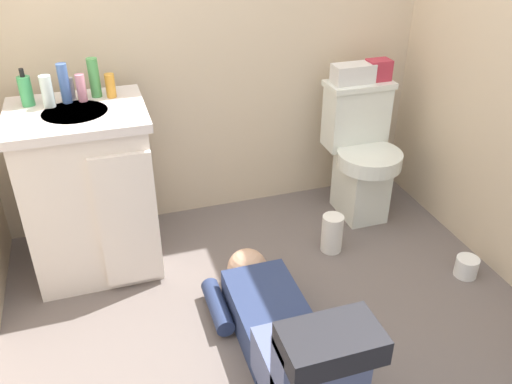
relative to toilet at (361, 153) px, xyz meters
name	(u,v)px	position (x,y,z in m)	size (l,w,h in m)	color
ground_plane	(277,328)	(-0.75, -0.75, -0.39)	(2.81, 3.08, 0.04)	#665B58
toilet	(361,153)	(0.00, 0.00, 0.00)	(0.36, 0.46, 0.75)	silver
vanity_cabinet	(90,190)	(-1.45, -0.06, 0.05)	(0.60, 0.53, 0.82)	silver
faucet	(72,88)	(-1.45, 0.09, 0.50)	(0.02, 0.02, 0.10)	silver
person_plumber	(284,332)	(-0.81, -0.96, -0.19)	(0.38, 1.06, 0.52)	navy
tissue_box	(353,73)	(-0.05, 0.09, 0.43)	(0.22, 0.11, 0.10)	silver
toiletry_bag	(378,70)	(0.10, 0.09, 0.44)	(0.12, 0.09, 0.11)	#B22D3F
soap_dispenser	(26,91)	(-1.64, 0.07, 0.52)	(0.06, 0.06, 0.17)	#3D9F5B
bottle_clear	(47,91)	(-1.55, 0.02, 0.52)	(0.05, 0.05, 0.14)	silver
bottle_blue	(64,83)	(-1.48, 0.05, 0.54)	(0.04, 0.04, 0.18)	#476BB6
bottle_pink	(81,88)	(-1.41, 0.05, 0.51)	(0.04, 0.04, 0.12)	pink
bottle_green	(94,78)	(-1.35, 0.09, 0.54)	(0.05, 0.05, 0.18)	#4A9E52
bottle_amber	(110,86)	(-1.29, 0.06, 0.51)	(0.04, 0.04, 0.11)	#C7852A
paper_towel_roll	(332,233)	(-0.30, -0.32, -0.27)	(0.11, 0.11, 0.20)	white
toilet_paper_roll	(466,267)	(0.24, -0.71, -0.32)	(0.11, 0.11, 0.10)	white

